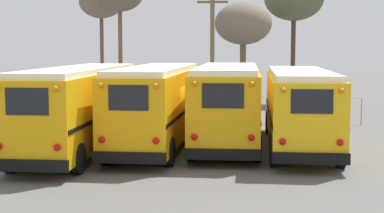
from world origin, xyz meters
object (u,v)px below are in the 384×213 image
at_px(school_bus_0, 80,106).
at_px(utility_pole, 212,48).
at_px(school_bus_3, 299,106).
at_px(bare_tree_1, 101,3).
at_px(school_bus_1, 157,103).
at_px(bare_tree_3, 243,24).
at_px(school_bus_2, 228,102).

distance_m(school_bus_0, utility_pole, 13.47).
bearing_deg(school_bus_3, school_bus_0, -171.52).
height_order(school_bus_3, bare_tree_1, bare_tree_1).
bearing_deg(utility_pole, school_bus_1, -99.09).
bearing_deg(utility_pole, bare_tree_1, 148.55).
distance_m(school_bus_1, school_bus_3, 5.68).
xyz_separation_m(utility_pole, bare_tree_1, (-7.63, 4.66, 3.01)).
relative_size(school_bus_1, bare_tree_3, 1.49).
height_order(school_bus_3, bare_tree_3, bare_tree_3).
relative_size(school_bus_0, bare_tree_1, 1.35).
relative_size(school_bus_2, utility_pole, 1.35).
distance_m(school_bus_0, school_bus_3, 8.61).
bearing_deg(school_bus_2, school_bus_3, -12.87).
bearing_deg(bare_tree_1, bare_tree_3, 3.49).
height_order(school_bus_0, bare_tree_1, bare_tree_1).
xyz_separation_m(school_bus_3, bare_tree_3, (-2.00, 16.42, 3.82)).
bearing_deg(bare_tree_1, school_bus_1, -69.96).
xyz_separation_m(school_bus_0, school_bus_2, (5.68, 1.92, -0.00)).
distance_m(utility_pole, bare_tree_1, 9.43).
bearing_deg(bare_tree_3, utility_pole, -109.66).
relative_size(school_bus_3, bare_tree_3, 1.47).
bearing_deg(school_bus_1, utility_pole, 80.91).
height_order(utility_pole, bare_tree_3, utility_pole).
height_order(school_bus_2, bare_tree_1, bare_tree_1).
height_order(school_bus_0, school_bus_3, school_bus_0).
relative_size(school_bus_0, school_bus_1, 1.05).
bearing_deg(utility_pole, bare_tree_3, 70.34).
bearing_deg(bare_tree_1, utility_pole, -31.45).
distance_m(school_bus_1, bare_tree_1, 17.76).
xyz_separation_m(school_bus_0, bare_tree_3, (6.52, 17.69, 3.76)).
xyz_separation_m(school_bus_0, school_bus_3, (8.52, 1.27, -0.06)).
bearing_deg(school_bus_0, school_bus_3, 8.48).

